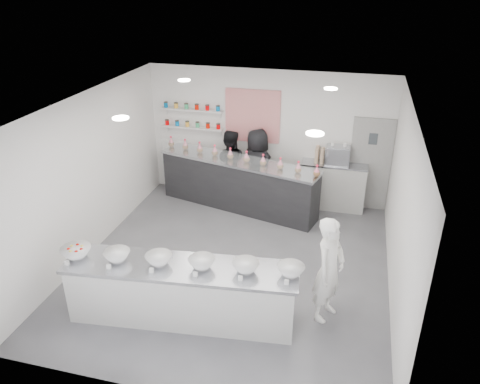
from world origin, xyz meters
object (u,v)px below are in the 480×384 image
(espresso_ledge, at_px, (332,186))
(staff_right, at_px, (257,167))
(staff_left, at_px, (230,166))
(espresso_machine, at_px, (338,156))
(woman_prep, at_px, (329,270))
(prep_counter, at_px, (182,292))
(back_bar, at_px, (238,184))

(espresso_ledge, relative_size, staff_right, 0.81)
(staff_left, distance_m, staff_right, 0.65)
(espresso_machine, relative_size, woman_prep, 0.30)
(espresso_machine, distance_m, staff_right, 1.79)
(prep_counter, xyz_separation_m, back_bar, (-0.11, 3.82, 0.09))
(prep_counter, xyz_separation_m, woman_prep, (2.14, 0.60, 0.38))
(woman_prep, bearing_deg, prep_counter, 128.51)
(back_bar, bearing_deg, espresso_ledge, 28.83)
(back_bar, bearing_deg, prep_counter, -73.86)
(prep_counter, bearing_deg, espresso_ledge, 59.90)
(staff_left, xyz_separation_m, staff_right, (0.64, 0.00, 0.04))
(back_bar, bearing_deg, staff_left, 145.64)
(prep_counter, xyz_separation_m, staff_right, (0.24, 4.16, 0.41))
(prep_counter, bearing_deg, staff_right, 80.63)
(back_bar, height_order, staff_right, staff_right)
(back_bar, xyz_separation_m, woman_prep, (2.25, -3.22, 0.28))
(staff_left, bearing_deg, staff_right, 176.05)
(espresso_machine, xyz_separation_m, staff_left, (-2.39, -0.18, -0.42))
(espresso_machine, relative_size, staff_left, 0.30)
(staff_left, bearing_deg, espresso_ledge, -179.55)
(staff_left, relative_size, staff_right, 0.96)
(prep_counter, height_order, espresso_machine, espresso_machine)
(woman_prep, height_order, staff_right, staff_right)
(espresso_ledge, height_order, espresso_machine, espresso_machine)
(staff_left, bearing_deg, prep_counter, 91.63)
(back_bar, height_order, staff_left, staff_left)
(espresso_machine, bearing_deg, staff_left, -175.69)
(espresso_ledge, xyz_separation_m, staff_left, (-2.34, -0.18, 0.31))
(back_bar, relative_size, staff_right, 2.08)
(prep_counter, height_order, back_bar, back_bar)
(prep_counter, xyz_separation_m, espresso_machine, (1.98, 4.34, 0.79))
(back_bar, distance_m, espresso_ledge, 2.11)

